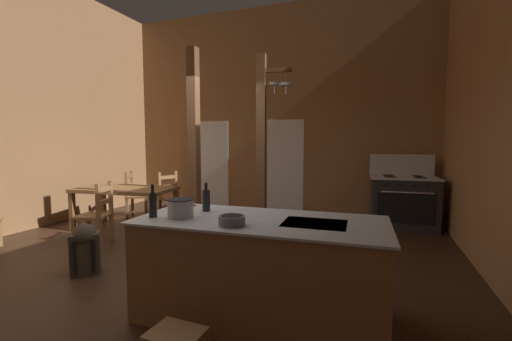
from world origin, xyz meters
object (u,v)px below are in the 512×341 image
ladderback_chair_by_post (96,214)px  bottle_short_on_counter (206,200)px  stove_range (403,201)px  ladderback_chair_at_table_end (136,195)px  kitchen_island (260,268)px  backpack (85,247)px  bottle_tall_on_counter (153,204)px  stockpot_on_counter (181,208)px  mixing_bowl_on_counter (232,220)px  ladderback_chair_near_window (172,197)px  dining_table (125,193)px

ladderback_chair_by_post → bottle_short_on_counter: size_ratio=3.41×
stove_range → ladderback_chair_at_table_end: (-5.16, -0.97, -0.03)m
kitchen_island → backpack: (-2.27, 0.21, -0.13)m
bottle_short_on_counter → bottle_tall_on_counter: bearing=-128.6°
stockpot_on_counter → mixing_bowl_on_counter: bearing=-10.0°
bottle_short_on_counter → kitchen_island: bearing=-13.0°
ladderback_chair_at_table_end → bottle_tall_on_counter: bearing=-47.7°
ladderback_chair_near_window → ladderback_chair_by_post: 1.79m
kitchen_island → dining_table: kitchen_island is taller
backpack → mixing_bowl_on_counter: mixing_bowl_on_counter is taller
stockpot_on_counter → mixing_bowl_on_counter: stockpot_on_counter is taller
kitchen_island → mixing_bowl_on_counter: size_ratio=10.05×
dining_table → stockpot_on_counter: stockpot_on_counter is taller
ladderback_chair_near_window → bottle_tall_on_counter: bearing=-57.8°
stove_range → dining_table: size_ratio=0.74×
bottle_tall_on_counter → ladderback_chair_near_window: bearing=122.2°
stove_range → backpack: stove_range is taller
backpack → mixing_bowl_on_counter: (2.13, -0.48, 0.61)m
backpack → bottle_short_on_counter: (1.67, -0.07, 0.68)m
backpack → ladderback_chair_at_table_end: bearing=119.3°
mixing_bowl_on_counter → bottle_tall_on_counter: (-0.78, 0.02, 0.08)m
ladderback_chair_at_table_end → bottle_short_on_counter: size_ratio=3.41×
kitchen_island → mixing_bowl_on_counter: mixing_bowl_on_counter is taller
backpack → stockpot_on_counter: bearing=-13.7°
ladderback_chair_by_post → stockpot_on_counter: 2.75m
bottle_tall_on_counter → bottle_short_on_counter: 0.51m
dining_table → bottle_tall_on_counter: 3.28m
bottle_short_on_counter → stockpot_on_counter: bearing=-104.5°
kitchen_island → backpack: bearing=174.7°
ladderback_chair_near_window → bottle_short_on_counter: 3.67m
bottle_short_on_counter → mixing_bowl_on_counter: bearing=-41.9°
stove_range → ladderback_chair_by_post: 5.20m
ladderback_chair_by_post → ladderback_chair_at_table_end: bearing=112.2°
kitchen_island → ladderback_chair_near_window: 4.14m
ladderback_chair_by_post → mixing_bowl_on_counter: bearing=-25.9°
kitchen_island → stove_range: size_ratio=1.67×
bottle_tall_on_counter → kitchen_island: bearing=15.6°
dining_table → ladderback_chair_near_window: ladderback_chair_near_window is taller
stove_range → stockpot_on_counter: bearing=-117.6°
ladderback_chair_at_table_end → backpack: size_ratio=1.59×
ladderback_chair_by_post → ladderback_chair_at_table_end: 1.86m
stove_range → ladderback_chair_near_window: (-4.33, -0.90, -0.03)m
stove_range → bottle_tall_on_counter: bearing=-119.7°
ladderback_chair_near_window → ladderback_chair_by_post: same height
mixing_bowl_on_counter → stove_range: bearing=69.3°
kitchen_island → stockpot_on_counter: 0.89m
kitchen_island → stove_range: (1.40, 3.82, 0.04)m
ladderback_chair_at_table_end → backpack: bearing=-60.7°
dining_table → bottle_tall_on_counter: (2.35, -2.27, 0.35)m
ladderback_chair_at_table_end → ladderback_chair_near_window: bearing=4.7°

